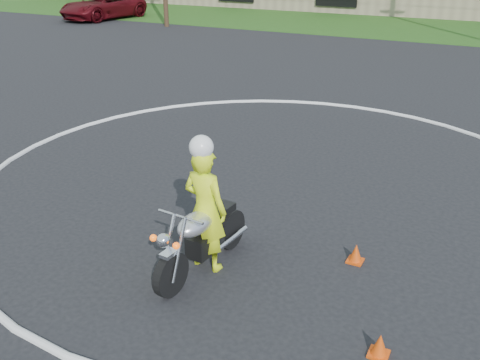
% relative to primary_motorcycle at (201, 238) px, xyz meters
% --- Properties ---
extents(ground, '(120.00, 120.00, 0.00)m').
position_rel_primary_motorcycle_xyz_m(ground, '(-0.47, 0.66, -0.55)').
color(ground, black).
rests_on(ground, ground).
extents(grass_strip, '(120.00, 10.00, 0.02)m').
position_rel_primary_motorcycle_xyz_m(grass_strip, '(-0.47, 27.66, -0.54)').
color(grass_strip, '#1E4714').
rests_on(grass_strip, ground).
extents(course_markings, '(19.05, 19.05, 0.12)m').
position_rel_primary_motorcycle_xyz_m(course_markings, '(1.70, 5.01, -0.55)').
color(course_markings, silver).
rests_on(course_markings, ground).
extents(primary_motorcycle, '(0.76, 2.17, 1.14)m').
position_rel_primary_motorcycle_xyz_m(primary_motorcycle, '(0.00, 0.00, 0.00)').
color(primary_motorcycle, black).
rests_on(primary_motorcycle, ground).
extents(rider_primary_grp, '(0.74, 0.52, 2.12)m').
position_rel_primary_motorcycle_xyz_m(rider_primary_grp, '(-0.00, 0.14, 0.47)').
color(rider_primary_grp, '#E4FF1A').
rests_on(rider_primary_grp, ground).
extents(pickup_grp, '(3.46, 6.26, 1.66)m').
position_rel_primary_motorcycle_xyz_m(pickup_grp, '(-21.22, 22.74, 0.28)').
color(pickup_grp, '#4D080F').
rests_on(pickup_grp, ground).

